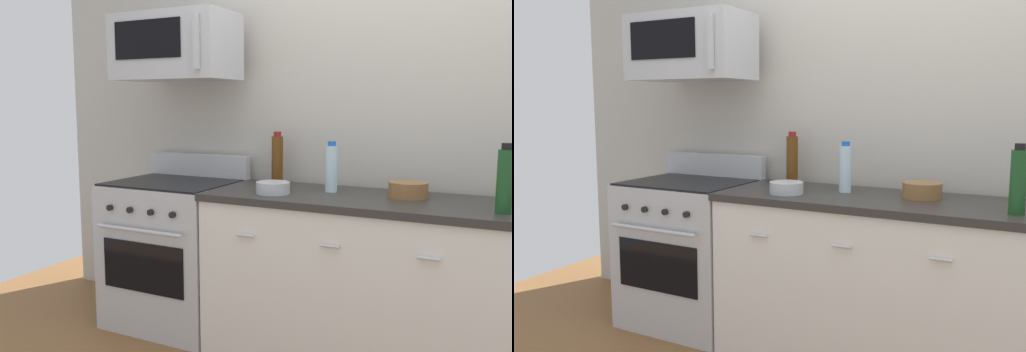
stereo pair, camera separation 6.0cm
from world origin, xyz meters
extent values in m
cube|color=#B7B2A8|center=(0.00, 0.41, 1.35)|extent=(5.10, 0.10, 2.70)
cube|color=silver|center=(0.00, 0.00, 0.44)|extent=(1.98, 0.62, 0.88)
cube|color=#2D2B28|center=(0.00, 0.00, 0.90)|extent=(2.01, 0.65, 0.04)
cylinder|color=silver|center=(-0.69, -0.32, 0.72)|extent=(0.10, 0.02, 0.02)
cylinder|color=silver|center=(-0.23, -0.32, 0.72)|extent=(0.10, 0.02, 0.02)
cylinder|color=silver|center=(0.23, -0.32, 0.72)|extent=(0.10, 0.02, 0.02)
cube|color=#B7BABF|center=(-1.38, 0.00, 0.46)|extent=(0.76, 0.64, 0.91)
cube|color=black|center=(-1.38, -0.32, 0.45)|extent=(0.58, 0.01, 0.30)
cylinder|color=#B7BABF|center=(-1.38, -0.35, 0.68)|extent=(0.61, 0.02, 0.02)
cube|color=#B7BABF|center=(-1.38, 0.29, 0.99)|extent=(0.76, 0.06, 0.16)
cube|color=black|center=(-1.38, 0.00, 0.92)|extent=(0.73, 0.61, 0.01)
cylinder|color=black|center=(-1.61, -0.33, 0.79)|extent=(0.04, 0.02, 0.04)
cylinder|color=black|center=(-1.46, -0.33, 0.79)|extent=(0.04, 0.02, 0.04)
cylinder|color=black|center=(-1.31, -0.33, 0.79)|extent=(0.04, 0.02, 0.04)
cylinder|color=black|center=(-1.15, -0.33, 0.79)|extent=(0.04, 0.02, 0.04)
cube|color=#B7BABF|center=(-1.38, 0.05, 1.75)|extent=(0.74, 0.40, 0.40)
cube|color=black|center=(-1.44, -0.15, 1.78)|extent=(0.48, 0.01, 0.22)
cube|color=#B7BABF|center=(-1.08, -0.17, 1.75)|extent=(0.02, 0.04, 0.30)
cylinder|color=#59330F|center=(-0.77, 0.23, 1.06)|extent=(0.07, 0.07, 0.29)
cylinder|color=maroon|center=(-0.77, 0.23, 1.22)|extent=(0.05, 0.05, 0.03)
cylinder|color=#19471E|center=(0.51, -0.13, 1.06)|extent=(0.07, 0.07, 0.29)
cylinder|color=black|center=(0.51, -0.13, 1.22)|extent=(0.05, 0.05, 0.03)
cylinder|color=silver|center=(-0.37, 0.08, 1.05)|extent=(0.07, 0.07, 0.26)
cylinder|color=blue|center=(-0.37, 0.08, 1.19)|extent=(0.04, 0.04, 0.03)
cylinder|color=brown|center=(0.05, 0.09, 0.96)|extent=(0.20, 0.20, 0.08)
torus|color=brown|center=(0.05, 0.09, 1.00)|extent=(0.20, 0.20, 0.01)
cylinder|color=brown|center=(0.05, 0.09, 0.93)|extent=(0.11, 0.11, 0.01)
cylinder|color=#B2B5BA|center=(-0.63, -0.12, 0.95)|extent=(0.19, 0.19, 0.06)
torus|color=#B2B5BA|center=(-0.63, -0.12, 0.98)|extent=(0.19, 0.19, 0.01)
cylinder|color=#B2B5BA|center=(-0.63, -0.12, 0.92)|extent=(0.10, 0.10, 0.01)
camera|label=1|loc=(0.61, -2.74, 1.41)|focal=37.78mm
camera|label=2|loc=(0.66, -2.71, 1.41)|focal=37.78mm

